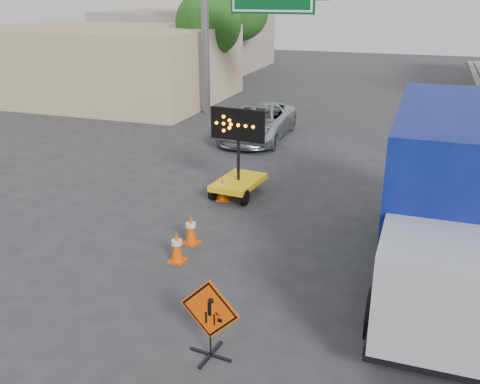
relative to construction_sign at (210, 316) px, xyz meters
The scene contains 13 objects.
ground 1.37m from the construction_sign, behind, with size 100.00×100.00×0.00m, color #2D2D30.
storefront_left_near 25.06m from the construction_sign, 127.16° to the left, with size 14.00×10.00×4.00m, color tan.
storefront_left_far 37.61m from the construction_sign, 115.40° to the left, with size 12.00×10.00×4.40m, color #A39488.
highway_gantry 19.23m from the construction_sign, 107.23° to the left, with size 6.18×0.38×6.90m.
tree_left_near 24.00m from the construction_sign, 112.57° to the left, with size 3.71×3.71×6.03m.
tree_left_far 31.84m from the construction_sign, 108.67° to the left, with size 4.10×4.10×6.66m.
construction_sign is the anchor object (origin of this frame).
arrow_board 7.75m from the construction_sign, 106.12° to the left, with size 1.71×2.01×2.71m.
pickup_truck 14.51m from the construction_sign, 104.61° to the left, with size 2.41×5.23×1.45m, color silver.
box_truck 5.58m from the construction_sign, 48.37° to the left, with size 2.48×7.70×3.66m.
cone_a 3.60m from the construction_sign, 124.92° to the left, with size 0.39×0.39×0.76m.
cone_b 4.47m from the construction_sign, 118.68° to the left, with size 0.50×0.50×0.78m.
cone_c 7.37m from the construction_sign, 109.63° to the left, with size 0.47×0.47×0.74m.
Camera 1 is at (4.14, -6.97, 5.90)m, focal length 40.00 mm.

